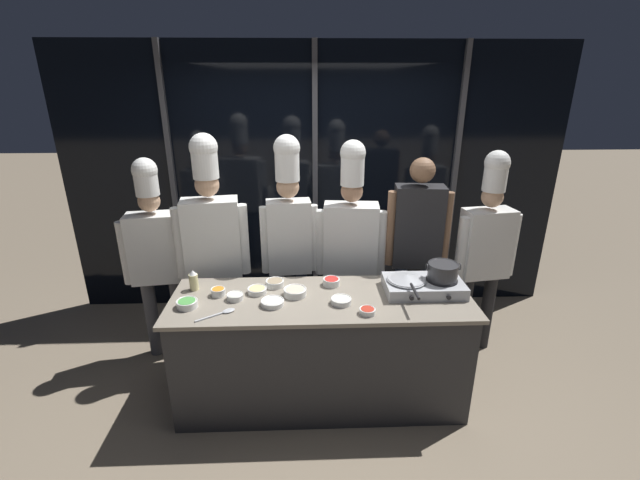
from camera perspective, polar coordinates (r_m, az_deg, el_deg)
name	(u,v)px	position (r m, az deg, el deg)	size (l,w,h in m)	color
ground_plane	(321,396)	(3.60, 0.16, -20.12)	(24.00, 24.00, 0.00)	#7F705B
window_wall_back	(315,183)	(4.42, -0.66, 7.59)	(5.03, 0.09, 2.70)	black
demo_counter	(321,349)	(3.33, 0.17, -14.37)	(2.17, 0.71, 0.88)	#2D2D30
portable_stove	(424,286)	(3.25, 13.64, -5.94)	(0.57, 0.36, 0.10)	#B2B5BA
frying_pan	(407,277)	(3.18, 11.49, -4.90)	(0.29, 0.49, 0.04)	#ADAFB5
stock_pot	(443,271)	(3.24, 16.05, -3.98)	(0.25, 0.22, 0.12)	#333335
squeeze_bottle_oil	(194,280)	(3.31, -16.50, -5.20)	(0.07, 0.07, 0.16)	beige
prep_bowl_onion	(272,302)	(3.02, -6.36, -8.24)	(0.16, 0.16, 0.04)	white
prep_bowl_bean_sprouts	(235,296)	(3.13, -11.26, -7.35)	(0.12, 0.12, 0.04)	white
prep_bowl_garlic	(341,300)	(3.02, 2.83, -8.05)	(0.15, 0.15, 0.04)	white
prep_bowl_scallions	(187,303)	(3.11, -17.32, -8.05)	(0.15, 0.15, 0.05)	white
prep_bowl_bell_pepper	(331,281)	(3.27, 1.54, -5.52)	(0.13, 0.13, 0.05)	white
prep_bowl_chicken	(295,291)	(3.12, -3.36, -6.87)	(0.17, 0.17, 0.05)	white
prep_bowl_mushrooms	(275,283)	(3.27, -6.04, -5.68)	(0.14, 0.14, 0.05)	white
prep_bowl_carrots	(218,291)	(3.20, -13.42, -6.69)	(0.10, 0.10, 0.06)	white
prep_bowl_chili_flakes	(367,311)	(2.91, 6.34, -9.36)	(0.11, 0.11, 0.04)	white
prep_bowl_ginger	(257,290)	(3.19, -8.38, -6.62)	(0.14, 0.14, 0.04)	white
serving_spoon_slotted	(224,312)	(2.98, -12.73, -9.38)	(0.25, 0.18, 0.02)	#B2B5BA
chef_head	(156,249)	(3.84, -21.03, -1.13)	(0.56, 0.28, 1.78)	#4C4C51
chef_sous	(212,237)	(3.63, -14.20, 0.33)	(0.59, 0.30, 1.97)	#232326
chef_line	(289,229)	(3.61, -4.17, 1.42)	(0.48, 0.22, 1.95)	#2D3856
chef_pastry	(351,239)	(3.66, 4.10, 0.07)	(0.60, 0.28, 1.91)	#4C4C51
person_guest	(417,239)	(3.69, 12.77, 0.10)	(0.53, 0.25, 1.78)	#2D3856
chef_apprentice	(486,243)	(3.90, 21.22, -0.35)	(0.54, 0.27, 1.83)	#232326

